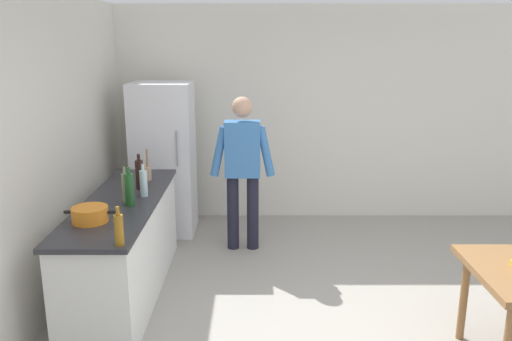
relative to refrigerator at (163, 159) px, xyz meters
name	(u,v)px	position (x,y,z in m)	size (l,w,h in m)	color
ground_plane	(358,341)	(1.90, -2.40, -0.90)	(14.00, 14.00, 0.00)	#9E998E
wall_back	(318,114)	(1.90, 0.60, 0.45)	(6.40, 0.12, 2.70)	silver
wall_left	(16,167)	(-0.70, -2.20, 0.45)	(0.12, 5.60, 2.70)	silver
kitchen_counter	(123,247)	(-0.10, -1.60, -0.45)	(0.64, 2.20, 0.90)	white
refrigerator	(163,159)	(0.00, 0.00, 0.00)	(0.70, 0.67, 1.80)	white
person	(241,164)	(0.95, -0.55, 0.08)	(0.70, 0.22, 1.70)	#1E1E2D
cooking_pot	(89,215)	(-0.20, -2.16, 0.06)	(0.40, 0.28, 0.12)	orange
utensil_jar	(145,172)	(-0.02, -0.93, 0.08)	(0.11, 0.11, 0.32)	tan
bottle_water_clear	(142,183)	(0.08, -1.49, 0.13)	(0.07, 0.07, 0.30)	silver
bottle_wine_dark	(138,174)	(-0.01, -1.25, 0.15)	(0.08, 0.08, 0.34)	black
bottle_oil_amber	(118,229)	(0.15, -2.62, 0.12)	(0.06, 0.06, 0.28)	#996619
bottle_wine_green	(128,189)	(0.02, -1.76, 0.15)	(0.08, 0.08, 0.34)	#1E5123
bottle_vinegar_tall	(124,188)	(-0.04, -1.67, 0.14)	(0.06, 0.06, 0.32)	gray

